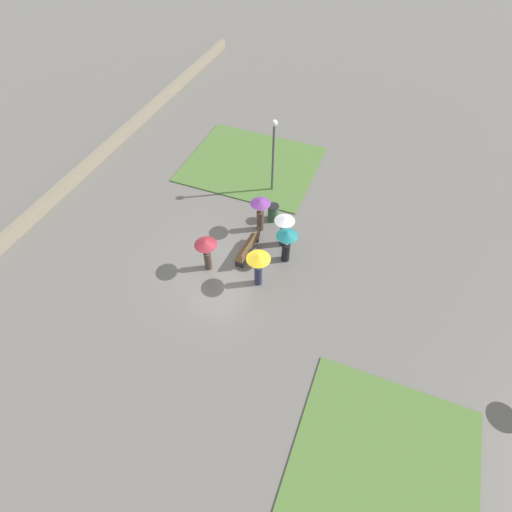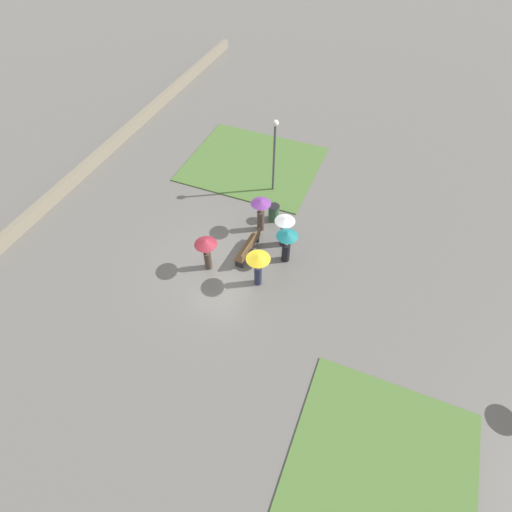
{
  "view_description": "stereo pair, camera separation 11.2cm",
  "coord_description": "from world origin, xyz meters",
  "px_view_note": "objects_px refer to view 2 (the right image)",
  "views": [
    {
      "loc": [
        10.11,
        5.96,
        14.2
      ],
      "look_at": [
        -0.82,
        1.63,
        0.66
      ],
      "focal_mm": 28.0,
      "sensor_mm": 36.0,
      "label": 1
    },
    {
      "loc": [
        10.06,
        6.07,
        14.2
      ],
      "look_at": [
        -0.82,
        1.63,
        0.66
      ],
      "focal_mm": 28.0,
      "sensor_mm": 36.0,
      "label": 2
    }
  ],
  "objects_px": {
    "lamp_post": "(274,147)",
    "trash_bin": "(274,213)",
    "crowd_person_yellow": "(258,264)",
    "crowd_person_teal": "(287,242)",
    "crowd_person_white": "(284,227)",
    "crowd_person_purple": "(261,210)",
    "park_bench": "(249,247)",
    "crowd_person_maroon": "(206,248)"
  },
  "relations": [
    {
      "from": "lamp_post",
      "to": "trash_bin",
      "type": "bearing_deg",
      "value": 21.33
    },
    {
      "from": "trash_bin",
      "to": "crowd_person_white",
      "type": "distance_m",
      "value": 1.91
    },
    {
      "from": "lamp_post",
      "to": "crowd_person_maroon",
      "type": "relative_size",
      "value": 2.32
    },
    {
      "from": "crowd_person_teal",
      "to": "crowd_person_maroon",
      "type": "bearing_deg",
      "value": -112.9
    },
    {
      "from": "trash_bin",
      "to": "crowd_person_purple",
      "type": "bearing_deg",
      "value": -21.85
    },
    {
      "from": "lamp_post",
      "to": "crowd_person_teal",
      "type": "relative_size",
      "value": 2.33
    },
    {
      "from": "trash_bin",
      "to": "crowd_person_teal",
      "type": "bearing_deg",
      "value": 32.18
    },
    {
      "from": "crowd_person_teal",
      "to": "crowd_person_white",
      "type": "distance_m",
      "value": 0.98
    },
    {
      "from": "park_bench",
      "to": "trash_bin",
      "type": "height_order",
      "value": "trash_bin"
    },
    {
      "from": "crowd_person_teal",
      "to": "crowd_person_yellow",
      "type": "height_order",
      "value": "crowd_person_yellow"
    },
    {
      "from": "park_bench",
      "to": "crowd_person_teal",
      "type": "distance_m",
      "value": 1.89
    },
    {
      "from": "crowd_person_white",
      "to": "crowd_person_yellow",
      "type": "bearing_deg",
      "value": 131.02
    },
    {
      "from": "crowd_person_teal",
      "to": "crowd_person_maroon",
      "type": "distance_m",
      "value": 3.57
    },
    {
      "from": "trash_bin",
      "to": "crowd_person_purple",
      "type": "distance_m",
      "value": 1.26
    },
    {
      "from": "trash_bin",
      "to": "crowd_person_maroon",
      "type": "xyz_separation_m",
      "value": [
        4.09,
        -1.63,
        0.88
      ]
    },
    {
      "from": "crowd_person_teal",
      "to": "crowd_person_maroon",
      "type": "relative_size",
      "value": 0.99
    },
    {
      "from": "park_bench",
      "to": "crowd_person_white",
      "type": "relative_size",
      "value": 1.14
    },
    {
      "from": "crowd_person_white",
      "to": "crowd_person_purple",
      "type": "height_order",
      "value": "crowd_person_purple"
    },
    {
      "from": "trash_bin",
      "to": "crowd_person_maroon",
      "type": "height_order",
      "value": "crowd_person_maroon"
    },
    {
      "from": "crowd_person_yellow",
      "to": "crowd_person_teal",
      "type": "bearing_deg",
      "value": -128.37
    },
    {
      "from": "lamp_post",
      "to": "crowd_person_teal",
      "type": "bearing_deg",
      "value": 27.18
    },
    {
      "from": "lamp_post",
      "to": "park_bench",
      "type": "bearing_deg",
      "value": 7.23
    },
    {
      "from": "crowd_person_purple",
      "to": "crowd_person_maroon",
      "type": "bearing_deg",
      "value": 113.16
    },
    {
      "from": "park_bench",
      "to": "lamp_post",
      "type": "bearing_deg",
      "value": -169.76
    },
    {
      "from": "crowd_person_purple",
      "to": "crowd_person_yellow",
      "type": "bearing_deg",
      "value": 154.7
    },
    {
      "from": "crowd_person_teal",
      "to": "crowd_person_yellow",
      "type": "distance_m",
      "value": 1.87
    },
    {
      "from": "crowd_person_yellow",
      "to": "lamp_post",
      "type": "bearing_deg",
      "value": -92.62
    },
    {
      "from": "crowd_person_maroon",
      "to": "crowd_person_yellow",
      "type": "bearing_deg",
      "value": -81.54
    },
    {
      "from": "trash_bin",
      "to": "crowd_person_purple",
      "type": "height_order",
      "value": "crowd_person_purple"
    },
    {
      "from": "lamp_post",
      "to": "trash_bin",
      "type": "xyz_separation_m",
      "value": [
        2.19,
        0.85,
        -2.27
      ]
    },
    {
      "from": "park_bench",
      "to": "crowd_person_purple",
      "type": "bearing_deg",
      "value": -173.33
    },
    {
      "from": "lamp_post",
      "to": "trash_bin",
      "type": "height_order",
      "value": "lamp_post"
    },
    {
      "from": "crowd_person_purple",
      "to": "crowd_person_teal",
      "type": "bearing_deg",
      "value": -173.54
    },
    {
      "from": "lamp_post",
      "to": "crowd_person_yellow",
      "type": "bearing_deg",
      "value": 14.75
    },
    {
      "from": "lamp_post",
      "to": "crowd_person_yellow",
      "type": "xyz_separation_m",
      "value": [
        6.26,
        1.65,
        -1.43
      ]
    },
    {
      "from": "crowd_person_teal",
      "to": "crowd_person_purple",
      "type": "height_order",
      "value": "crowd_person_purple"
    },
    {
      "from": "lamp_post",
      "to": "crowd_person_purple",
      "type": "bearing_deg",
      "value": 9.26
    },
    {
      "from": "crowd_person_maroon",
      "to": "crowd_person_purple",
      "type": "height_order",
      "value": "crowd_person_purple"
    },
    {
      "from": "crowd_person_white",
      "to": "crowd_person_maroon",
      "type": "distance_m",
      "value": 3.78
    },
    {
      "from": "crowd_person_teal",
      "to": "crowd_person_white",
      "type": "relative_size",
      "value": 1.04
    },
    {
      "from": "lamp_post",
      "to": "trash_bin",
      "type": "relative_size",
      "value": 4.65
    },
    {
      "from": "trash_bin",
      "to": "lamp_post",
      "type": "bearing_deg",
      "value": -158.67
    }
  ]
}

